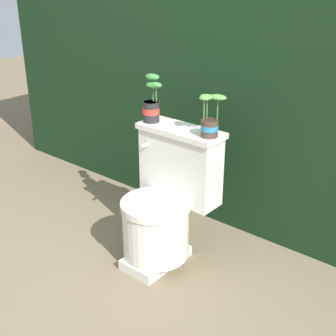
% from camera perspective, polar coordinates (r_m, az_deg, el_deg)
% --- Properties ---
extents(ground_plane, '(12.00, 12.00, 0.00)m').
position_cam_1_polar(ground_plane, '(2.64, -1.04, -12.11)').
color(ground_plane, '#75664C').
extents(hedge_backdrop, '(4.04, 0.83, 1.57)m').
position_cam_1_polar(hedge_backdrop, '(3.10, 11.74, 9.07)').
color(hedge_backdrop, black).
rests_on(hedge_backdrop, ground).
extents(toilet, '(0.49, 0.49, 0.74)m').
position_cam_1_polar(toilet, '(2.56, -0.28, -4.34)').
color(toilet, silver).
rests_on(toilet, ground).
extents(potted_plant_left, '(0.13, 0.11, 0.26)m').
position_cam_1_polar(potted_plant_left, '(2.57, -1.99, 7.93)').
color(potted_plant_left, '#262628').
rests_on(potted_plant_left, toilet).
extents(potted_plant_midleft, '(0.14, 0.11, 0.21)m').
position_cam_1_polar(potted_plant_midleft, '(2.35, 5.15, 5.83)').
color(potted_plant_midleft, '#47382D').
rests_on(potted_plant_midleft, toilet).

